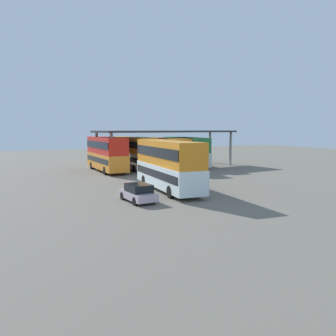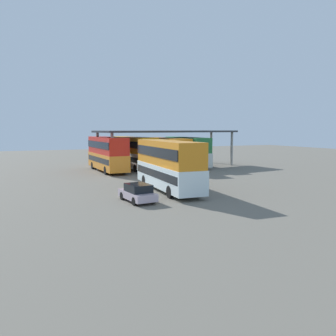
{
  "view_description": "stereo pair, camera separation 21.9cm",
  "coord_description": "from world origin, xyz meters",
  "px_view_note": "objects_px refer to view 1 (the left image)",
  "views": [
    {
      "loc": [
        -12.61,
        -24.25,
        5.39
      ],
      "look_at": [
        0.21,
        3.04,
        2.0
      ],
      "focal_mm": 36.92,
      "sensor_mm": 36.0,
      "label": 1
    },
    {
      "loc": [
        -12.41,
        -24.34,
        5.39
      ],
      "look_at": [
        0.21,
        3.04,
        2.0
      ],
      "focal_mm": 36.92,
      "sensor_mm": 36.0,
      "label": 2
    }
  ],
  "objects_px": {
    "double_decker_main": "(168,163)",
    "double_decker_end_of_row": "(186,150)",
    "double_decker_near_canopy": "(106,153)",
    "double_decker_far_right": "(167,152)",
    "parked_hatchback": "(138,193)",
    "double_decker_mid_row": "(132,151)"
  },
  "relations": [
    {
      "from": "double_decker_main",
      "to": "double_decker_near_canopy",
      "type": "distance_m",
      "value": 16.1
    },
    {
      "from": "double_decker_end_of_row",
      "to": "double_decker_mid_row",
      "type": "bearing_deg",
      "value": 90.05
    },
    {
      "from": "double_decker_near_canopy",
      "to": "parked_hatchback",
      "type": "bearing_deg",
      "value": 170.58
    },
    {
      "from": "parked_hatchback",
      "to": "double_decker_mid_row",
      "type": "height_order",
      "value": "double_decker_mid_row"
    },
    {
      "from": "double_decker_mid_row",
      "to": "double_decker_end_of_row",
      "type": "height_order",
      "value": "double_decker_mid_row"
    },
    {
      "from": "double_decker_end_of_row",
      "to": "double_decker_far_right",
      "type": "bearing_deg",
      "value": 115.61
    },
    {
      "from": "double_decker_mid_row",
      "to": "parked_hatchback",
      "type": "bearing_deg",
      "value": 158.0
    },
    {
      "from": "double_decker_near_canopy",
      "to": "double_decker_end_of_row",
      "type": "xyz_separation_m",
      "value": [
        11.99,
        0.83,
        -0.08
      ]
    },
    {
      "from": "double_decker_main",
      "to": "double_decker_far_right",
      "type": "relative_size",
      "value": 0.93
    },
    {
      "from": "double_decker_near_canopy",
      "to": "double_decker_far_right",
      "type": "height_order",
      "value": "double_decker_near_canopy"
    },
    {
      "from": "double_decker_near_canopy",
      "to": "double_decker_far_right",
      "type": "xyz_separation_m",
      "value": [
        8.22,
        -0.76,
        -0.1
      ]
    },
    {
      "from": "double_decker_near_canopy",
      "to": "double_decker_main",
      "type": "bearing_deg",
      "value": -176.8
    },
    {
      "from": "double_decker_near_canopy",
      "to": "double_decker_mid_row",
      "type": "xyz_separation_m",
      "value": [
        3.84,
        1.21,
        -0.02
      ]
    },
    {
      "from": "double_decker_main",
      "to": "double_decker_end_of_row",
      "type": "distance_m",
      "value": 20.04
    },
    {
      "from": "double_decker_main",
      "to": "double_decker_mid_row",
      "type": "bearing_deg",
      "value": -5.23
    },
    {
      "from": "double_decker_mid_row",
      "to": "double_decker_far_right",
      "type": "bearing_deg",
      "value": -118.31
    },
    {
      "from": "double_decker_near_canopy",
      "to": "double_decker_far_right",
      "type": "distance_m",
      "value": 8.25
    },
    {
      "from": "double_decker_main",
      "to": "double_decker_near_canopy",
      "type": "relative_size",
      "value": 1.02
    },
    {
      "from": "double_decker_far_right",
      "to": "double_decker_end_of_row",
      "type": "height_order",
      "value": "double_decker_end_of_row"
    },
    {
      "from": "double_decker_mid_row",
      "to": "double_decker_end_of_row",
      "type": "relative_size",
      "value": 1.05
    },
    {
      "from": "parked_hatchback",
      "to": "double_decker_mid_row",
      "type": "relative_size",
      "value": 0.33
    },
    {
      "from": "double_decker_mid_row",
      "to": "double_decker_far_right",
      "type": "height_order",
      "value": "double_decker_mid_row"
    }
  ]
}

